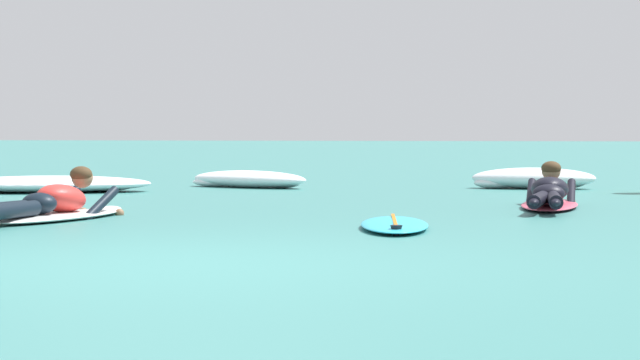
# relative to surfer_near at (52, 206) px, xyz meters

# --- Properties ---
(ground_plane) EXTENTS (120.00, 120.00, 0.00)m
(ground_plane) POSITION_rel_surfer_near_xyz_m (2.19, 6.45, -0.14)
(ground_plane) COLOR #387A75
(surfer_near) EXTENTS (1.00, 2.54, 0.55)m
(surfer_near) POSITION_rel_surfer_near_xyz_m (0.00, 0.00, 0.00)
(surfer_near) COLOR white
(surfer_near) RESTS_ON ground
(surfer_far) EXTENTS (0.68, 2.68, 0.55)m
(surfer_far) POSITION_rel_surfer_near_xyz_m (4.58, 2.58, 0.00)
(surfer_far) COLOR #E54C66
(surfer_far) RESTS_ON ground
(drifting_surfboard) EXTENTS (0.82, 1.93, 0.16)m
(drifting_surfboard) POSITION_rel_surfer_near_xyz_m (3.26, -0.44, -0.10)
(drifting_surfboard) COLOR #2DB2D1
(drifting_surfboard) RESTS_ON ground
(whitewater_front) EXTENTS (2.03, 1.38, 0.24)m
(whitewater_front) POSITION_rel_surfer_near_xyz_m (0.37, 6.75, -0.02)
(whitewater_front) COLOR white
(whitewater_front) RESTS_ON ground
(whitewater_mid_left) EXTENTS (1.75, 0.83, 0.30)m
(whitewater_mid_left) POSITION_rel_surfer_near_xyz_m (4.39, 7.08, 0.00)
(whitewater_mid_left) COLOR white
(whitewater_mid_left) RESTS_ON ground
(whitewater_mid_right) EXTENTS (3.02, 2.00, 0.22)m
(whitewater_mid_right) POSITION_rel_surfer_near_xyz_m (-2.00, 4.98, -0.03)
(whitewater_mid_right) COLOR white
(whitewater_mid_right) RESTS_ON ground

